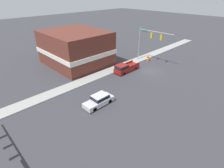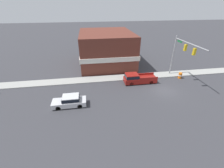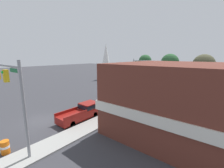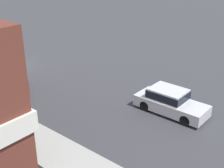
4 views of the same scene
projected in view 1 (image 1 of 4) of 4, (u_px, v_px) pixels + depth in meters
ground_plane at (149, 72)px, 35.37m from camera, size 200.00×200.00×0.00m
sidewalk_curb at (128, 64)px, 38.93m from camera, size 2.40×60.00×0.14m
near_signal_assembly at (149, 38)px, 37.37m from camera, size 8.25×0.49×7.51m
car_lead at (99, 100)px, 24.80m from camera, size 1.79×4.57×1.56m
pickup_truck_parked at (125, 68)px, 34.80m from camera, size 1.95×5.69×1.78m
construction_barrel at (148, 58)px, 40.57m from camera, size 0.65×0.65×1.10m
corner_brick_building at (76, 48)px, 37.77m from camera, size 13.62×11.60×7.07m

